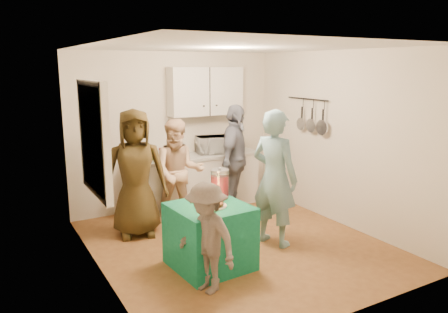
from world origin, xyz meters
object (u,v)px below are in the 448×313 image
microwave (213,145)px  child_near_left (207,238)px  man_birthday (274,178)px  woman_back_center (179,173)px  counter (195,183)px  woman_back_right (235,160)px  punch_jar (220,184)px  woman_back_left (135,173)px  party_table (210,236)px

microwave → child_near_left: 3.03m
man_birthday → woman_back_center: 1.55m
counter → man_birthday: man_birthday is taller
woman_back_right → counter: bearing=81.1°
counter → microwave: 0.71m
child_near_left → woman_back_center: bearing=147.0°
man_birthday → woman_back_right: man_birthday is taller
punch_jar → woman_back_center: woman_back_center is taller
woman_back_left → child_near_left: bearing=-72.7°
microwave → party_table: (-1.17, -2.11, -0.67)m
microwave → punch_jar: microwave is taller
man_birthday → woman_back_right: bearing=-28.6°
party_table → woman_back_center: woman_back_center is taller
party_table → woman_back_right: woman_back_right is taller
microwave → punch_jar: (-0.91, -1.88, -0.12)m
party_table → woman_back_right: size_ratio=0.48×
counter → woman_back_right: woman_back_right is taller
party_table → child_near_left: 0.63m
counter → man_birthday: 1.99m
counter → woman_back_center: 0.89m
counter → party_table: (-0.83, -2.11, -0.05)m
man_birthday → woman_back_center: (-0.80, 1.32, -0.11)m
microwave → child_near_left: size_ratio=0.44×
counter → woman_back_center: size_ratio=1.37×
microwave → woman_back_center: 1.10m
man_birthday → child_near_left: man_birthday is taller
woman_back_right → party_table: bearing=-174.4°
child_near_left → punch_jar: bearing=125.3°
microwave → woman_back_right: (0.08, -0.59, -0.17)m
microwave → woman_back_center: size_ratio=0.33×
woman_back_center → woman_back_right: (0.98, 0.00, 0.09)m
counter → child_near_left: child_near_left is taller
counter → punch_jar: bearing=-106.7°
woman_back_right → child_near_left: (-1.56, -2.01, -0.29)m
punch_jar → man_birthday: (0.81, -0.04, -0.02)m
woman_back_center → woman_back_right: woman_back_right is taller
woman_back_center → child_near_left: bearing=-84.5°
party_table → child_near_left: child_near_left is taller
punch_jar → woman_back_left: (-0.69, 1.17, -0.03)m
punch_jar → woman_back_left: woman_back_left is taller
woman_back_left → woman_back_center: 0.72m
microwave → woman_back_right: woman_back_right is taller
punch_jar → man_birthday: 0.81m
party_table → punch_jar: size_ratio=2.50×
punch_jar → woman_back_center: bearing=89.5°
party_table → woman_back_right: (1.25, 1.51, 0.51)m
man_birthday → woman_back_left: 1.93m
party_table → punch_jar: (0.26, 0.23, 0.55)m
party_table → man_birthday: 1.21m
microwave → man_birthday: bearing=-81.8°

